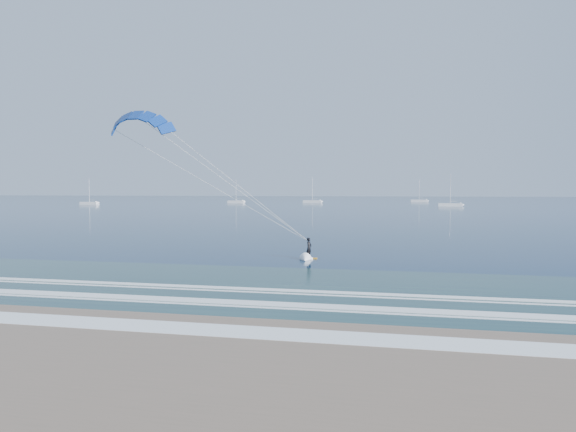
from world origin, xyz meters
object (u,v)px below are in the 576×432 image
(sailboat_0, at_px, (89,203))
(sailboat_4, at_px, (419,201))
(sailboat_2, at_px, (312,201))
(kitesurfer_rig, at_px, (225,181))
(sailboat_3, at_px, (450,205))
(sailboat_1, at_px, (236,202))

(sailboat_0, distance_m, sailboat_4, 157.94)
(sailboat_2, bearing_deg, sailboat_4, 26.26)
(sailboat_4, bearing_deg, sailboat_2, -153.74)
(kitesurfer_rig, relative_size, sailboat_3, 1.50)
(kitesurfer_rig, bearing_deg, sailboat_2, 96.92)
(sailboat_1, xyz_separation_m, sailboat_3, (94.16, -26.90, 0.01))
(kitesurfer_rig, bearing_deg, sailboat_3, 77.52)
(sailboat_0, height_order, sailboat_4, sailboat_4)
(sailboat_2, distance_m, sailboat_4, 57.17)
(sailboat_2, height_order, sailboat_3, sailboat_3)
(sailboat_3, bearing_deg, sailboat_0, -176.30)
(kitesurfer_rig, xyz_separation_m, sailboat_3, (35.54, 160.61, -6.65))
(sailboat_1, xyz_separation_m, sailboat_2, (34.23, 13.59, 0.01))
(sailboat_1, distance_m, sailboat_4, 93.93)
(sailboat_4, bearing_deg, sailboat_1, -155.54)
(sailboat_0, bearing_deg, sailboat_1, 34.34)
(sailboat_3, bearing_deg, sailboat_4, 97.50)
(sailboat_4, bearing_deg, sailboat_3, -82.50)
(sailboat_0, distance_m, sailboat_3, 147.79)
(sailboat_0, relative_size, sailboat_1, 0.98)
(sailboat_2, bearing_deg, sailboat_3, -34.05)
(sailboat_3, distance_m, sailboat_4, 66.36)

